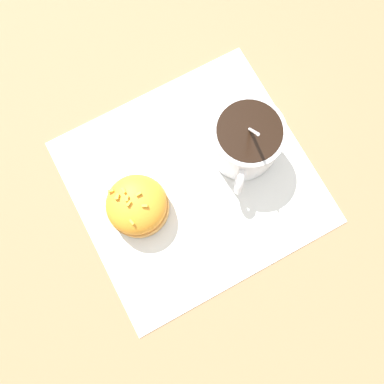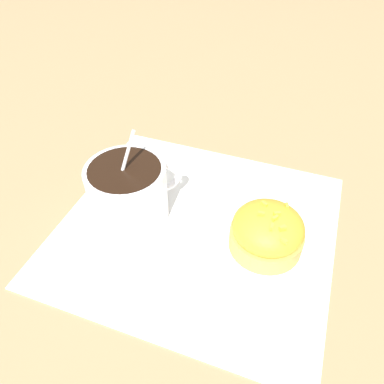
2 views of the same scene
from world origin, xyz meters
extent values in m
plane|color=#93704C|center=(0.00, 0.00, 0.00)|extent=(3.00, 3.00, 0.00)
cube|color=white|center=(0.00, 0.00, 0.00)|extent=(0.32, 0.30, 0.00)
cylinder|color=white|center=(0.08, 0.01, 0.04)|extent=(0.09, 0.09, 0.07)
cylinder|color=black|center=(0.08, 0.01, 0.07)|extent=(0.08, 0.08, 0.01)
torus|color=white|center=(0.05, -0.03, 0.04)|extent=(0.03, 0.04, 0.04)
ellipsoid|color=silver|center=(0.07, -0.01, 0.01)|extent=(0.02, 0.03, 0.01)
cylinder|color=silver|center=(0.09, 0.02, 0.07)|extent=(0.02, 0.05, 0.10)
cylinder|color=#D19347|center=(-0.08, 0.00, 0.01)|extent=(0.08, 0.08, 0.02)
ellipsoid|color=orange|center=(-0.08, 0.00, 0.03)|extent=(0.08, 0.08, 0.04)
cube|color=yellow|center=(-0.07, -0.01, 0.06)|extent=(0.01, 0.01, 0.00)
cube|color=yellow|center=(-0.10, 0.03, 0.05)|extent=(0.01, 0.00, 0.00)
cube|color=yellow|center=(-0.10, -0.02, 0.05)|extent=(0.00, 0.01, 0.00)
cube|color=yellow|center=(-0.10, 0.02, 0.05)|extent=(0.01, 0.01, 0.00)
cube|color=yellow|center=(-0.09, 0.00, 0.06)|extent=(0.01, 0.01, 0.00)
cube|color=yellow|center=(-0.10, 0.01, 0.06)|extent=(0.01, 0.01, 0.00)
cube|color=yellow|center=(-0.09, 0.02, 0.06)|extent=(0.00, 0.01, 0.00)
cube|color=yellow|center=(-0.09, 0.01, 0.06)|extent=(0.01, 0.01, 0.00)
cube|color=yellow|center=(-0.07, 0.01, 0.06)|extent=(0.01, 0.00, 0.00)
camera|label=1|loc=(-0.05, -0.10, 0.51)|focal=35.00mm
camera|label=2|loc=(-0.10, 0.28, 0.34)|focal=35.00mm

